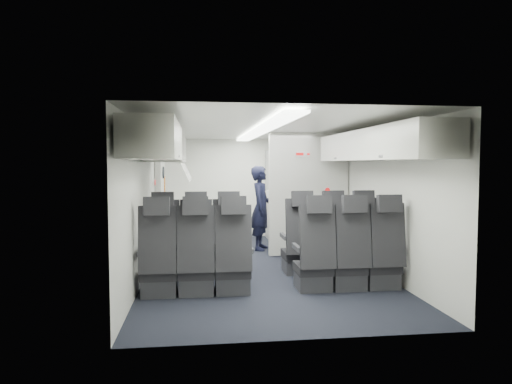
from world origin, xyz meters
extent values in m
cube|color=black|center=(0.00, 0.00, -0.01)|extent=(3.40, 6.00, 0.01)
cube|color=white|center=(0.00, 0.00, 2.15)|extent=(3.40, 6.00, 0.01)
cube|color=silver|center=(0.00, 3.00, 1.07)|extent=(3.40, 0.01, 2.15)
cube|color=silver|center=(0.00, -3.00, 1.07)|extent=(3.40, 0.01, 2.15)
cube|color=silver|center=(-1.70, 0.00, 1.07)|extent=(0.01, 6.00, 2.15)
cube|color=silver|center=(1.70, 0.00, 1.07)|extent=(0.01, 6.00, 2.15)
cube|color=white|center=(0.00, 0.00, 2.11)|extent=(0.25, 5.52, 0.03)
cube|color=black|center=(-1.42, -0.45, 0.27)|extent=(0.44, 0.46, 0.12)
cube|color=#2D2D33|center=(-1.42, -0.45, 0.11)|extent=(0.42, 0.42, 0.22)
cube|color=black|center=(-1.42, -0.67, 0.72)|extent=(0.44, 0.20, 0.80)
cube|color=black|center=(-1.42, -0.72, 1.12)|extent=(0.30, 0.12, 0.23)
cube|color=#2D2D33|center=(-1.64, -0.48, 0.55)|extent=(0.05, 0.40, 0.06)
cube|color=#2D2D33|center=(-1.20, -0.48, 0.55)|extent=(0.05, 0.40, 0.06)
cube|color=black|center=(-0.97, -0.45, 0.27)|extent=(0.44, 0.46, 0.12)
cube|color=#2D2D33|center=(-0.97, -0.45, 0.11)|extent=(0.42, 0.42, 0.22)
cube|color=black|center=(-0.97, -0.67, 0.72)|extent=(0.44, 0.20, 0.80)
cube|color=black|center=(-0.97, -0.72, 1.12)|extent=(0.30, 0.12, 0.23)
cube|color=#2D2D33|center=(-1.19, -0.48, 0.55)|extent=(0.05, 0.40, 0.06)
cube|color=#2D2D33|center=(-0.75, -0.48, 0.55)|extent=(0.05, 0.40, 0.06)
cube|color=black|center=(-0.52, -0.45, 0.27)|extent=(0.44, 0.46, 0.12)
cube|color=#2D2D33|center=(-0.52, -0.45, 0.11)|extent=(0.42, 0.42, 0.22)
cube|color=black|center=(-0.52, -0.67, 0.72)|extent=(0.44, 0.20, 0.80)
cube|color=black|center=(-0.52, -0.72, 1.12)|extent=(0.30, 0.12, 0.23)
cube|color=#2D2D33|center=(-0.74, -0.48, 0.55)|extent=(0.05, 0.40, 0.06)
cube|color=#2D2D33|center=(-0.30, -0.48, 0.55)|extent=(0.05, 0.40, 0.06)
cube|color=black|center=(0.52, -0.45, 0.27)|extent=(0.44, 0.46, 0.12)
cube|color=#2D2D33|center=(0.52, -0.45, 0.11)|extent=(0.42, 0.42, 0.22)
cube|color=black|center=(0.52, -0.67, 0.72)|extent=(0.44, 0.20, 0.80)
cube|color=black|center=(0.52, -0.72, 1.12)|extent=(0.30, 0.12, 0.23)
cube|color=#2D2D33|center=(0.30, -0.48, 0.55)|extent=(0.05, 0.40, 0.06)
cube|color=#2D2D33|center=(0.74, -0.48, 0.55)|extent=(0.05, 0.40, 0.06)
cube|color=black|center=(0.97, -0.45, 0.27)|extent=(0.44, 0.46, 0.12)
cube|color=#2D2D33|center=(0.97, -0.45, 0.11)|extent=(0.42, 0.42, 0.22)
cube|color=black|center=(0.97, -0.67, 0.72)|extent=(0.44, 0.20, 0.80)
cube|color=black|center=(0.97, -0.72, 1.12)|extent=(0.30, 0.12, 0.23)
cube|color=#2D2D33|center=(0.75, -0.48, 0.55)|extent=(0.05, 0.40, 0.06)
cube|color=#2D2D33|center=(1.19, -0.48, 0.55)|extent=(0.05, 0.40, 0.06)
cube|color=black|center=(1.42, -0.45, 0.27)|extent=(0.44, 0.46, 0.12)
cube|color=#2D2D33|center=(1.42, -0.45, 0.11)|extent=(0.42, 0.42, 0.22)
cube|color=black|center=(1.42, -0.67, 0.72)|extent=(0.44, 0.20, 0.80)
cube|color=black|center=(1.42, -0.72, 1.12)|extent=(0.30, 0.12, 0.23)
cube|color=#2D2D33|center=(1.20, -0.48, 0.55)|extent=(0.05, 0.40, 0.06)
cube|color=#2D2D33|center=(1.64, -0.48, 0.55)|extent=(0.05, 0.40, 0.06)
cube|color=black|center=(-1.42, -1.35, 0.27)|extent=(0.44, 0.46, 0.12)
cube|color=#2D2D33|center=(-1.42, -1.35, 0.11)|extent=(0.42, 0.42, 0.22)
cube|color=black|center=(-1.42, -1.57, 0.72)|extent=(0.44, 0.20, 0.80)
cube|color=black|center=(-1.42, -1.62, 1.12)|extent=(0.30, 0.12, 0.23)
cube|color=#2D2D33|center=(-1.64, -1.38, 0.55)|extent=(0.05, 0.40, 0.06)
cube|color=#2D2D33|center=(-1.20, -1.38, 0.55)|extent=(0.05, 0.40, 0.06)
cube|color=black|center=(-0.97, -1.35, 0.27)|extent=(0.44, 0.46, 0.12)
cube|color=#2D2D33|center=(-0.97, -1.35, 0.11)|extent=(0.42, 0.42, 0.22)
cube|color=black|center=(-0.97, -1.57, 0.72)|extent=(0.44, 0.20, 0.80)
cube|color=black|center=(-0.97, -1.62, 1.12)|extent=(0.30, 0.12, 0.23)
cube|color=#2D2D33|center=(-1.19, -1.38, 0.55)|extent=(0.05, 0.40, 0.06)
cube|color=#2D2D33|center=(-0.75, -1.38, 0.55)|extent=(0.05, 0.40, 0.06)
cube|color=black|center=(-0.52, -1.35, 0.27)|extent=(0.44, 0.46, 0.12)
cube|color=#2D2D33|center=(-0.52, -1.35, 0.11)|extent=(0.42, 0.42, 0.22)
cube|color=black|center=(-0.52, -1.57, 0.72)|extent=(0.44, 0.20, 0.80)
cube|color=black|center=(-0.52, -1.62, 1.12)|extent=(0.30, 0.12, 0.23)
cube|color=#2D2D33|center=(-0.74, -1.38, 0.55)|extent=(0.05, 0.40, 0.06)
cube|color=#2D2D33|center=(-0.30, -1.38, 0.55)|extent=(0.05, 0.40, 0.06)
cube|color=black|center=(0.52, -1.35, 0.27)|extent=(0.44, 0.46, 0.12)
cube|color=#2D2D33|center=(0.52, -1.35, 0.11)|extent=(0.42, 0.42, 0.22)
cube|color=black|center=(0.52, -1.57, 0.72)|extent=(0.44, 0.20, 0.80)
cube|color=black|center=(0.52, -1.62, 1.12)|extent=(0.30, 0.12, 0.23)
cube|color=#2D2D33|center=(0.30, -1.38, 0.55)|extent=(0.05, 0.40, 0.06)
cube|color=#2D2D33|center=(0.74, -1.38, 0.55)|extent=(0.05, 0.40, 0.06)
cube|color=black|center=(0.97, -1.35, 0.27)|extent=(0.44, 0.46, 0.12)
cube|color=#2D2D33|center=(0.97, -1.35, 0.11)|extent=(0.42, 0.42, 0.22)
cube|color=black|center=(0.97, -1.57, 0.72)|extent=(0.44, 0.20, 0.80)
cube|color=black|center=(0.97, -1.62, 1.12)|extent=(0.30, 0.12, 0.23)
cube|color=#2D2D33|center=(0.75, -1.38, 0.55)|extent=(0.05, 0.40, 0.06)
cube|color=#2D2D33|center=(1.19, -1.38, 0.55)|extent=(0.05, 0.40, 0.06)
cube|color=black|center=(1.42, -1.35, 0.27)|extent=(0.44, 0.46, 0.12)
cube|color=#2D2D33|center=(1.42, -1.35, 0.11)|extent=(0.42, 0.42, 0.22)
cube|color=black|center=(1.42, -1.57, 0.72)|extent=(0.44, 0.20, 0.80)
cube|color=black|center=(1.42, -1.62, 1.12)|extent=(0.30, 0.12, 0.23)
cube|color=#2D2D33|center=(1.20, -1.38, 0.55)|extent=(0.05, 0.40, 0.06)
cube|color=#2D2D33|center=(1.64, -1.38, 0.55)|extent=(0.05, 0.40, 0.06)
cube|color=white|center=(-1.40, -2.00, 1.86)|extent=(0.52, 1.80, 0.40)
cylinder|color=slate|center=(-1.15, -2.00, 1.70)|extent=(0.04, 0.10, 0.04)
cube|color=#9E9E93|center=(-1.40, -0.25, 1.66)|extent=(0.52, 1.70, 0.04)
cube|color=white|center=(-1.66, -0.25, 1.86)|extent=(0.06, 1.70, 0.44)
cube|color=white|center=(-1.40, -1.08, 1.86)|extent=(0.52, 0.04, 0.40)
cube|color=white|center=(-1.40, 0.58, 1.86)|extent=(0.52, 0.04, 0.40)
cube|color=white|center=(-1.15, -0.25, 1.55)|extent=(0.21, 1.61, 0.38)
cube|color=white|center=(1.40, -2.00, 1.86)|extent=(0.52, 1.80, 0.40)
cylinder|color=slate|center=(1.15, -2.00, 1.70)|extent=(0.04, 0.10, 0.04)
cube|color=white|center=(1.40, -0.25, 1.86)|extent=(0.52, 1.70, 0.40)
cylinder|color=slate|center=(1.15, -0.25, 1.70)|extent=(0.04, 0.10, 0.04)
cube|color=silver|center=(0.98, 0.80, 1.07)|extent=(1.40, 0.12, 2.13)
cube|color=white|center=(0.85, 0.73, 1.78)|extent=(0.24, 0.01, 0.10)
cube|color=red|center=(0.80, 0.72, 1.78)|extent=(0.13, 0.01, 0.04)
cube|color=red|center=(0.95, 0.72, 1.78)|extent=(0.05, 0.01, 0.03)
cylinder|color=white|center=(1.30, 0.73, 1.15)|extent=(0.11, 0.01, 0.11)
cylinder|color=red|center=(1.30, 0.72, 1.15)|extent=(0.09, 0.01, 0.09)
cube|color=#939399|center=(0.95, 2.72, 0.95)|extent=(0.85, 0.50, 1.90)
cube|color=#3F3F42|center=(0.95, 2.46, 0.50)|extent=(0.80, 0.01, 0.02)
cube|color=#3F3F42|center=(0.95, 2.46, 1.00)|extent=(0.80, 0.01, 0.02)
cube|color=#3F3F42|center=(0.95, 2.46, 1.50)|extent=(0.80, 0.01, 0.02)
cube|color=silver|center=(-1.64, 1.55, 0.95)|extent=(0.10, 0.92, 1.86)
cylinder|color=black|center=(-1.58, 1.55, 1.45)|extent=(0.03, 0.22, 0.22)
cube|color=gold|center=(-1.58, 1.85, 1.00)|extent=(0.02, 0.10, 0.75)
cylinder|color=white|center=(-1.67, 0.80, 1.30)|extent=(0.01, 0.11, 0.11)
cylinder|color=red|center=(-1.66, 0.80, 1.30)|extent=(0.01, 0.09, 0.09)
imported|color=black|center=(0.22, 1.42, 0.79)|extent=(0.52, 0.66, 1.57)
cube|color=black|center=(-1.38, -0.42, 1.79)|extent=(0.41, 0.31, 0.23)
cube|color=white|center=(0.41, 1.37, 1.07)|extent=(0.21, 0.04, 0.14)
camera|label=1|loc=(-0.92, -7.01, 1.62)|focal=32.00mm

